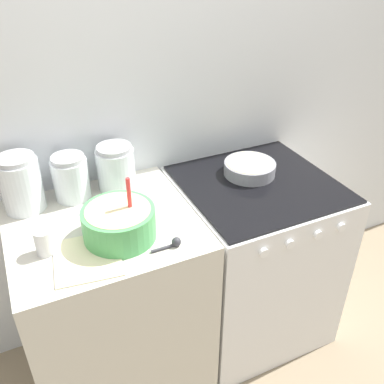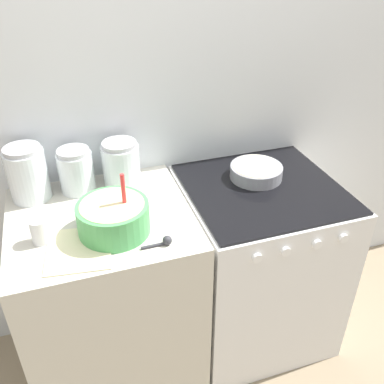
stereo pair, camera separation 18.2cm
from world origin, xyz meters
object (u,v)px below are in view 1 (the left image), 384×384
Objects in this scene: stove at (251,258)px; mixing_bowl at (119,222)px; baking_pan at (250,168)px; storage_jar_middle at (71,180)px; tin_can at (44,242)px; storage_jar_right at (116,170)px; storage_jar_left at (22,187)px.

mixing_bowl is (-0.70, -0.12, 0.53)m from stove.
storage_jar_middle is (-0.80, 0.15, 0.05)m from baking_pan.
tin_can is (-0.17, -0.33, -0.04)m from storage_jar_middle.
mixing_bowl is 0.28m from tin_can.
storage_jar_right is at bearing 42.07° from tin_can.
baking_pan is 1.01× the size of storage_jar_left.
stove is 1.17m from storage_jar_left.
baking_pan is at bearing -10.84° from storage_jar_middle.
storage_jar_left reaches higher than storage_jar_middle.
storage_jar_left is 1.21× the size of storage_jar_middle.
tin_can is at bearing -137.93° from storage_jar_right.
storage_jar_right is (0.20, 0.00, 0.00)m from storage_jar_middle.
storage_jar_middle is at bearing 0.00° from storage_jar_left.
baking_pan is at bearing 88.75° from stove.
storage_jar_left is (-1.00, 0.15, 0.07)m from baking_pan.
storage_jar_right is (-0.60, 0.24, 0.54)m from stove.
baking_pan is at bearing 16.19° from mixing_bowl.
storage_jar_right is at bearing 0.00° from storage_jar_left.
storage_jar_left is at bearing 171.28° from baking_pan.
storage_jar_left is 2.42× the size of tin_can.
storage_jar_right is at bearing 158.17° from stove.
stove is 4.56× the size of storage_jar_middle.
stove is at bearing -91.25° from baking_pan.
baking_pan is 0.82m from storage_jar_middle.
storage_jar_middle is 0.97× the size of storage_jar_right.
baking_pan is at bearing -8.72° from storage_jar_left.
mixing_bowl reaches higher than storage_jar_left.
mixing_bowl reaches higher than storage_jar_middle.
mixing_bowl is 0.73m from baking_pan.
baking_pan is 1.19× the size of storage_jar_right.
mixing_bowl is 0.37m from storage_jar_middle.
baking_pan is at bearing 10.51° from tin_can.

